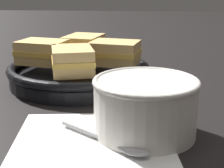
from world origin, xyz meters
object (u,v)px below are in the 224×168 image
(spoon, at_px, (120,144))
(skillet, at_px, (79,73))
(soup_bowl, at_px, (145,103))
(sandwich_near_right, at_px, (115,53))
(sandwich_far_right, at_px, (43,52))
(sandwich_far_left, at_px, (84,46))
(sandwich_near_left, at_px, (72,60))

(spoon, bearing_deg, skillet, 146.03)
(soup_bowl, height_order, sandwich_near_right, sandwich_near_right)
(sandwich_near_right, bearing_deg, sandwich_far_right, -178.85)
(skillet, xyz_separation_m, sandwich_far_right, (-0.07, -0.00, 0.04))
(spoon, bearing_deg, sandwich_far_left, 142.50)
(sandwich_near_right, xyz_separation_m, sandwich_far_left, (-0.07, 0.07, 0.00))
(sandwich_near_left, height_order, sandwich_far_left, same)
(sandwich_near_right, relative_size, sandwich_far_right, 0.99)
(skillet, xyz_separation_m, sandwich_near_left, (0.00, -0.07, 0.04))
(soup_bowl, distance_m, sandwich_far_left, 0.34)
(sandwich_near_left, distance_m, sandwich_near_right, 0.10)
(spoon, xyz_separation_m, sandwich_near_right, (-0.03, 0.29, 0.06))
(sandwich_near_left, xyz_separation_m, sandwich_far_right, (-0.07, 0.07, 0.00))
(soup_bowl, bearing_deg, spoon, -122.13)
(sandwich_far_right, bearing_deg, sandwich_near_left, -43.85)
(soup_bowl, distance_m, sandwich_far_right, 0.31)
(sandwich_near_right, distance_m, sandwich_far_right, 0.15)
(skillet, distance_m, sandwich_near_right, 0.09)
(soup_bowl, xyz_separation_m, skillet, (-0.13, 0.24, -0.02))
(soup_bowl, xyz_separation_m, sandwich_far_left, (-0.13, 0.31, 0.02))
(spoon, bearing_deg, sandwich_near_left, 151.66)
(soup_bowl, height_order, sandwich_near_left, sandwich_near_left)
(sandwich_near_right, bearing_deg, soup_bowl, -76.15)
(sandwich_near_left, relative_size, sandwich_far_right, 1.02)
(sandwich_near_left, height_order, sandwich_far_right, same)
(skillet, distance_m, sandwich_near_left, 0.09)
(spoon, distance_m, sandwich_near_right, 0.29)
(sandwich_near_left, bearing_deg, sandwich_near_right, 46.15)
(skillet, bearing_deg, soup_bowl, -60.75)
(soup_bowl, relative_size, sandwich_far_left, 1.32)
(sandwich_near_left, distance_m, sandwich_far_right, 0.10)
(sandwich_far_right, bearing_deg, skillet, 1.15)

